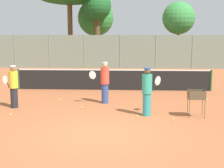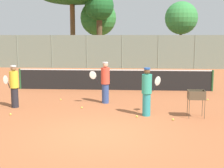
{
  "view_description": "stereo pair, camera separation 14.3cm",
  "coord_description": "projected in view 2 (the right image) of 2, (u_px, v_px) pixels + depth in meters",
  "views": [
    {
      "loc": [
        0.84,
        -8.46,
        2.75
      ],
      "look_at": [
        0.2,
        2.9,
        1.0
      ],
      "focal_mm": 50.0,
      "sensor_mm": 36.0,
      "label": 1
    },
    {
      "loc": [
        0.98,
        -8.45,
        2.75
      ],
      "look_at": [
        0.2,
        2.9,
        1.0
      ],
      "focal_mm": 50.0,
      "sensor_mm": 36.0,
      "label": 2
    }
  ],
  "objects": [
    {
      "name": "back_fence",
      "position": [
        122.0,
        52.0,
        26.63
      ],
      "size": [
        24.56,
        0.08,
        2.84
      ],
      "color": "gray",
      "rests_on": "ground_plane"
    },
    {
      "name": "tennis_ball_2",
      "position": [
        61.0,
        99.0,
        13.51
      ],
      "size": [
        0.07,
        0.07,
        0.07
      ],
      "primitive_type": "sphere",
      "color": "#D1E54C",
      "rests_on": "ground_plane"
    },
    {
      "name": "tennis_ball_1",
      "position": [
        11.0,
        114.0,
        10.96
      ],
      "size": [
        0.07,
        0.07,
        0.07
      ],
      "primitive_type": "sphere",
      "color": "#D1E54C",
      "rests_on": "ground_plane"
    },
    {
      "name": "tennis_ball_3",
      "position": [
        137.0,
        116.0,
        10.68
      ],
      "size": [
        0.07,
        0.07,
        0.07
      ],
      "primitive_type": "sphere",
      "color": "#D1E54C",
      "rests_on": "ground_plane"
    },
    {
      "name": "player_white_outfit",
      "position": [
        105.0,
        82.0,
        12.81
      ],
      "size": [
        0.85,
        0.5,
        1.71
      ],
      "rotation": [
        0.0,
        0.0,
        3.58
      ],
      "color": "#334C8C",
      "rests_on": "ground_plane"
    },
    {
      "name": "ground_plane",
      "position": [
        98.0,
        134.0,
        8.82
      ],
      "size": [
        80.0,
        80.0,
        0.0
      ],
      "primitive_type": "plane",
      "color": "#B26038"
    },
    {
      "name": "tennis_ball_4",
      "position": [
        82.0,
        107.0,
        11.99
      ],
      "size": [
        0.07,
        0.07,
        0.07
      ],
      "primitive_type": "sphere",
      "color": "#D1E54C",
      "rests_on": "ground_plane"
    },
    {
      "name": "tennis_ball_5",
      "position": [
        173.0,
        119.0,
        10.28
      ],
      "size": [
        0.07,
        0.07,
        0.07
      ],
      "primitive_type": "sphere",
      "color": "#D1E54C",
      "rests_on": "ground_plane"
    },
    {
      "name": "tree_1",
      "position": [
        99.0,
        8.0,
        29.52
      ],
      "size": [
        2.77,
        2.77,
        6.96
      ],
      "color": "brown",
      "rests_on": "ground_plane"
    },
    {
      "name": "tree_2",
      "position": [
        98.0,
        18.0,
        32.2
      ],
      "size": [
        3.7,
        3.7,
        6.45
      ],
      "color": "brown",
      "rests_on": "ground_plane"
    },
    {
      "name": "tennis_net",
      "position": [
        114.0,
        79.0,
        15.99
      ],
      "size": [
        10.01,
        0.1,
        1.07
      ],
      "color": "#26592D",
      "rests_on": "ground_plane"
    },
    {
      "name": "tennis_ball_0",
      "position": [
        208.0,
        100.0,
        13.47
      ],
      "size": [
        0.07,
        0.07,
        0.07
      ],
      "primitive_type": "sphere",
      "color": "#D1E54C",
      "rests_on": "ground_plane"
    },
    {
      "name": "tree_3",
      "position": [
        181.0,
        18.0,
        28.32
      ],
      "size": [
        2.97,
        2.97,
        5.86
      ],
      "color": "brown",
      "rests_on": "ground_plane"
    },
    {
      "name": "player_red_cap",
      "position": [
        147.0,
        91.0,
        10.76
      ],
      "size": [
        0.73,
        0.67,
        1.68
      ],
      "rotation": [
        0.0,
        0.0,
        0.72
      ],
      "color": "teal",
      "rests_on": "ground_plane"
    },
    {
      "name": "player_yellow_shirt",
      "position": [
        14.0,
        86.0,
        12.02
      ],
      "size": [
        0.34,
        0.88,
        1.64
      ],
      "rotation": [
        0.0,
        0.0,
        4.5
      ],
      "color": "#26262D",
      "rests_on": "ground_plane"
    },
    {
      "name": "ball_cart",
      "position": [
        196.0,
        97.0,
        10.55
      ],
      "size": [
        0.56,
        0.41,
        0.94
      ],
      "color": "brown",
      "rests_on": "ground_plane"
    }
  ]
}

